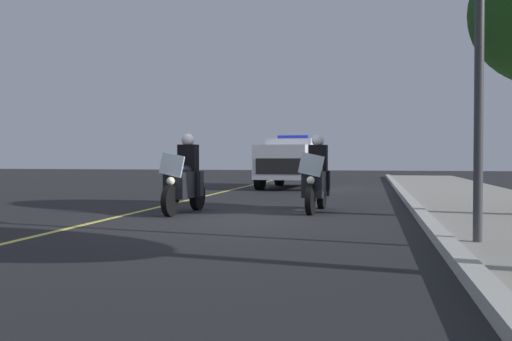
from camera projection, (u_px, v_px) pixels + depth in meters
ground_plane at (238, 218)px, 11.19m from camera, size 80.00×80.00×0.00m
curb_strip at (424, 218)px, 10.48m from camera, size 48.00×0.24×0.15m
lane_stripe_center at (124, 215)px, 11.68m from camera, size 48.00×0.12×0.01m
police_motorcycle_lead_left at (185, 181)px, 12.17m from camera, size 2.14×0.62×1.72m
police_motorcycle_lead_right at (317, 180)px, 12.49m from camera, size 2.14×0.62×1.72m
police_suv at (293, 161)px, 22.02m from camera, size 5.03×2.36×2.05m
traffic_light at (480, 1)px, 7.31m from camera, size 0.38×0.28×4.31m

